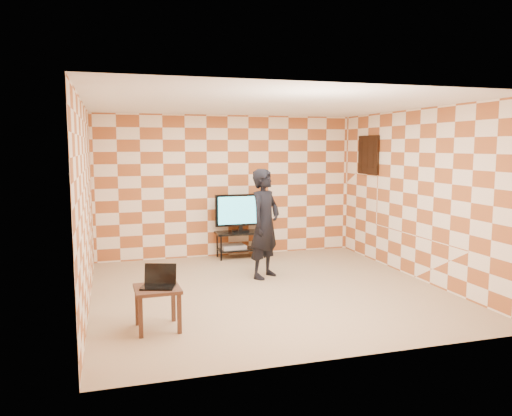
{
  "coord_description": "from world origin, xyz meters",
  "views": [
    {
      "loc": [
        -2.19,
        -6.83,
        2.11
      ],
      "look_at": [
        0.0,
        0.6,
        1.15
      ],
      "focal_mm": 35.0,
      "sensor_mm": 36.0,
      "label": 1
    }
  ],
  "objects_px": {
    "tv": "(241,211)",
    "side_table": "(157,295)",
    "person": "(265,224)",
    "tv_stand": "(241,239)"
  },
  "relations": [
    {
      "from": "tv",
      "to": "side_table",
      "type": "bearing_deg",
      "value": -119.1
    },
    {
      "from": "side_table",
      "to": "person",
      "type": "distance_m",
      "value": 2.7
    },
    {
      "from": "tv",
      "to": "person",
      "type": "distance_m",
      "value": 1.51
    },
    {
      "from": "person",
      "to": "side_table",
      "type": "bearing_deg",
      "value": -175.07
    },
    {
      "from": "tv_stand",
      "to": "person",
      "type": "height_order",
      "value": "person"
    },
    {
      "from": "tv",
      "to": "side_table",
      "type": "height_order",
      "value": "tv"
    },
    {
      "from": "tv_stand",
      "to": "side_table",
      "type": "relative_size",
      "value": 1.81
    },
    {
      "from": "side_table",
      "to": "person",
      "type": "relative_size",
      "value": 0.3
    },
    {
      "from": "side_table",
      "to": "person",
      "type": "height_order",
      "value": "person"
    },
    {
      "from": "tv_stand",
      "to": "side_table",
      "type": "distance_m",
      "value": 3.87
    }
  ]
}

